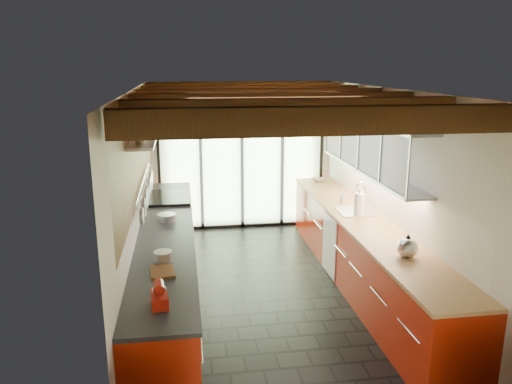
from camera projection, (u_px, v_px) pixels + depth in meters
ground at (267, 291)px, 6.54m from camera, size 5.50×5.50×0.00m
room_shell at (268, 168)px, 6.12m from camera, size 5.50×5.50×5.50m
ceiling_beams at (263, 99)px, 6.28m from camera, size 3.14×5.06×4.90m
glass_door at (242, 137)px, 8.70m from camera, size 2.95×0.10×2.90m
left_counter at (167, 264)px, 6.24m from camera, size 0.68×5.00×0.92m
range_stove at (170, 227)px, 7.62m from camera, size 0.66×0.90×0.97m
right_counter at (362, 253)px, 6.60m from camera, size 0.68×5.00×0.92m
sink_assembly at (355, 209)px, 6.86m from camera, size 0.45×0.52×0.43m
upper_cabinets_right at (371, 146)px, 6.56m from camera, size 0.34×3.00×3.00m
left_wall_fixtures at (147, 156)px, 6.16m from camera, size 0.28×2.60×0.96m
stand_mixer at (159, 295)px, 4.19m from camera, size 0.16×0.26×0.22m
pot_large at (163, 257)px, 5.09m from camera, size 0.20×0.20×0.12m
pot_small at (167, 217)px, 6.45m from camera, size 0.27×0.27×0.09m
cutting_board at (162, 272)px, 4.85m from camera, size 0.26×0.34×0.03m
kettle at (407, 247)px, 5.24m from camera, size 0.24×0.28×0.26m
paper_towel at (359, 205)px, 6.64m from camera, size 0.16×0.16×0.37m
soap_bottle at (343, 197)px, 7.29m from camera, size 0.08×0.08×0.16m
bowl at (318, 180)px, 8.63m from camera, size 0.26×0.26×0.05m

